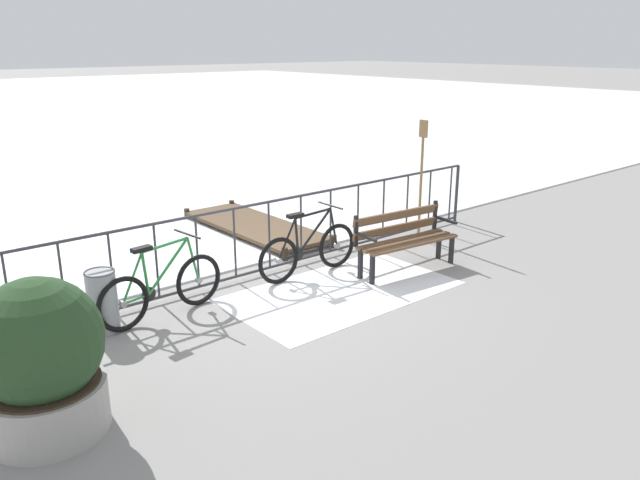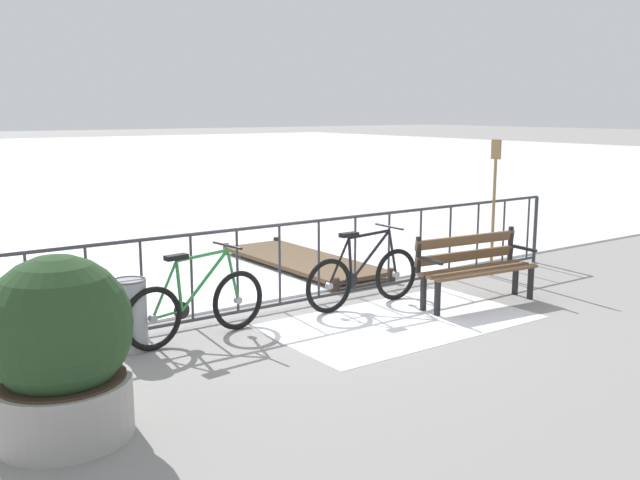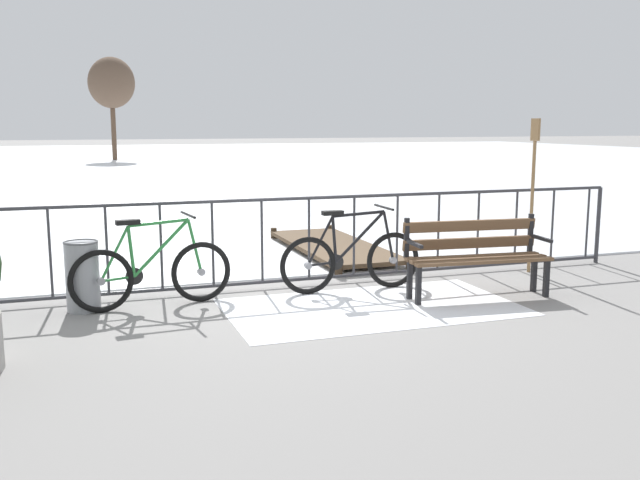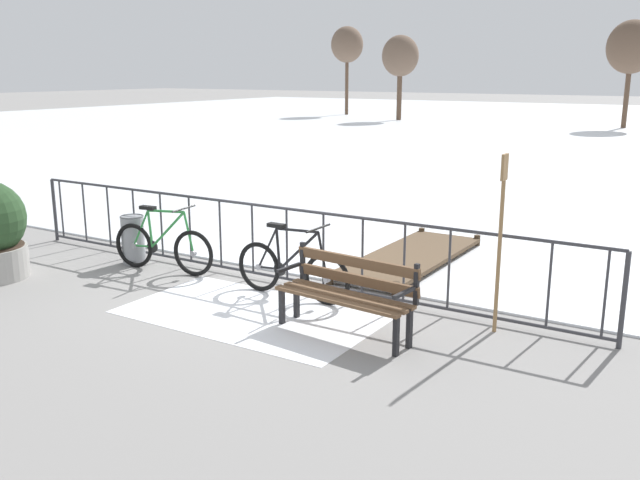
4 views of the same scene
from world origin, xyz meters
name	(u,v)px [view 4 (image 4 of 4)]	position (x,y,z in m)	size (l,w,h in m)	color
ground_plane	(270,281)	(0.00, 0.00, 0.00)	(160.00, 160.00, 0.00)	gray
frozen_pond	(621,132)	(0.00, 28.40, 0.01)	(80.00, 56.00, 0.03)	white
snow_patch	(251,314)	(0.59, -1.20, 0.00)	(3.06, 1.75, 0.01)	white
railing_fence	(269,242)	(0.00, 0.00, 0.56)	(9.06, 0.06, 1.07)	#38383D
bicycle_near_railing	(292,270)	(0.66, -0.43, 0.37)	(1.71, 0.52, 0.97)	black
bicycle_second	(163,247)	(-1.59, -0.42, 0.37)	(1.71, 0.52, 0.97)	black
park_bench	(348,289)	(1.87, -1.12, 0.51)	(1.64, 0.63, 0.89)	brown
trash_bin	(133,239)	(-2.28, -0.33, 0.37)	(0.35, 0.35, 0.73)	gray
oar_upright	(500,232)	(3.24, -0.22, 1.14)	(0.04, 0.16, 1.98)	#937047
wooden_dock	(411,256)	(1.28, 1.83, 0.12)	(1.10, 3.15, 0.20)	brown
tree_far_west	(347,45)	(-17.56, 32.77, 4.43)	(2.07, 2.07, 5.61)	brown
tree_west_mid	(400,57)	(-12.38, 29.87, 3.62)	(2.11, 2.11, 4.83)	brown
tree_centre	(631,48)	(-0.24, 30.60, 3.94)	(2.36, 2.36, 5.27)	brown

